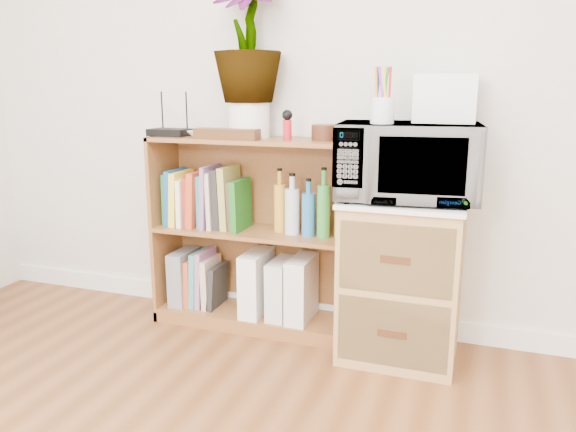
% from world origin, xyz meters
% --- Properties ---
extents(skirting_board, '(4.00, 0.02, 0.10)m').
position_xyz_m(skirting_board, '(0.00, 2.24, 0.05)').
color(skirting_board, white).
rests_on(skirting_board, ground).
extents(bookshelf, '(1.00, 0.30, 0.95)m').
position_xyz_m(bookshelf, '(-0.35, 2.10, 0.47)').
color(bookshelf, brown).
rests_on(bookshelf, ground).
extents(wicker_unit, '(0.50, 0.45, 0.70)m').
position_xyz_m(wicker_unit, '(0.40, 2.02, 0.35)').
color(wicker_unit, '#9E7542').
rests_on(wicker_unit, ground).
extents(microwave, '(0.62, 0.46, 0.32)m').
position_xyz_m(microwave, '(0.40, 2.02, 0.88)').
color(microwave, silver).
rests_on(microwave, wicker_unit).
extents(pen_cup, '(0.10, 0.10, 0.11)m').
position_xyz_m(pen_cup, '(0.30, 1.93, 1.09)').
color(pen_cup, white).
rests_on(pen_cup, microwave).
extents(small_appliance, '(0.25, 0.21, 0.20)m').
position_xyz_m(small_appliance, '(0.54, 2.11, 1.14)').
color(small_appliance, white).
rests_on(small_appliance, microwave).
extents(router, '(0.19, 0.13, 0.04)m').
position_xyz_m(router, '(-0.78, 2.08, 0.97)').
color(router, black).
rests_on(router, bookshelf).
extents(white_bowl, '(0.13, 0.13, 0.03)m').
position_xyz_m(white_bowl, '(-0.59, 2.07, 0.97)').
color(white_bowl, silver).
rests_on(white_bowl, bookshelf).
extents(plant_pot, '(0.20, 0.20, 0.17)m').
position_xyz_m(plant_pot, '(-0.37, 2.12, 1.03)').
color(plant_pot, white).
rests_on(plant_pot, bookshelf).
extents(potted_plant, '(0.32, 0.32, 0.58)m').
position_xyz_m(potted_plant, '(-0.37, 2.12, 1.41)').
color(potted_plant, '#327F37').
rests_on(potted_plant, plant_pot).
extents(trinket_box, '(0.31, 0.08, 0.05)m').
position_xyz_m(trinket_box, '(-0.43, 2.00, 0.98)').
color(trinket_box, '#3D2510').
rests_on(trinket_box, bookshelf).
extents(kokeshi_doll, '(0.04, 0.04, 0.09)m').
position_xyz_m(kokeshi_doll, '(-0.15, 2.06, 1.00)').
color(kokeshi_doll, red).
rests_on(kokeshi_doll, bookshelf).
extents(wooden_bowl, '(0.12, 0.12, 0.07)m').
position_xyz_m(wooden_bowl, '(0.01, 2.11, 0.99)').
color(wooden_bowl, '#341A0E').
rests_on(wooden_bowl, bookshelf).
extents(paint_jars, '(0.12, 0.04, 0.06)m').
position_xyz_m(paint_jars, '(0.13, 2.01, 0.98)').
color(paint_jars, pink).
rests_on(paint_jars, bookshelf).
extents(file_box, '(0.08, 0.22, 0.28)m').
position_xyz_m(file_box, '(-0.74, 2.10, 0.21)').
color(file_box, slate).
rests_on(file_box, bookshelf).
extents(magazine_holder_left, '(0.10, 0.25, 0.32)m').
position_xyz_m(magazine_holder_left, '(-0.33, 2.09, 0.23)').
color(magazine_holder_left, white).
rests_on(magazine_holder_left, bookshelf).
extents(magazine_holder_mid, '(0.09, 0.23, 0.29)m').
position_xyz_m(magazine_holder_mid, '(-0.19, 2.09, 0.22)').
color(magazine_holder_mid, silver).
rests_on(magazine_holder_mid, bookshelf).
extents(magazine_holder_right, '(0.10, 0.25, 0.31)m').
position_xyz_m(magazine_holder_right, '(-0.09, 2.09, 0.23)').
color(magazine_holder_right, silver).
rests_on(magazine_holder_right, bookshelf).
extents(cookbooks, '(0.43, 0.20, 0.31)m').
position_xyz_m(cookbooks, '(-0.60, 2.10, 0.64)').
color(cookbooks, '#1D6F38').
rests_on(cookbooks, bookshelf).
extents(liquor_bottles, '(0.43, 0.07, 0.32)m').
position_xyz_m(liquor_bottles, '(-0.03, 2.10, 0.64)').
color(liquor_bottles, gold).
rests_on(liquor_bottles, bookshelf).
extents(lower_books, '(0.18, 0.19, 0.30)m').
position_xyz_m(lower_books, '(-0.62, 2.10, 0.20)').
color(lower_books, '#D04A24').
rests_on(lower_books, bookshelf).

